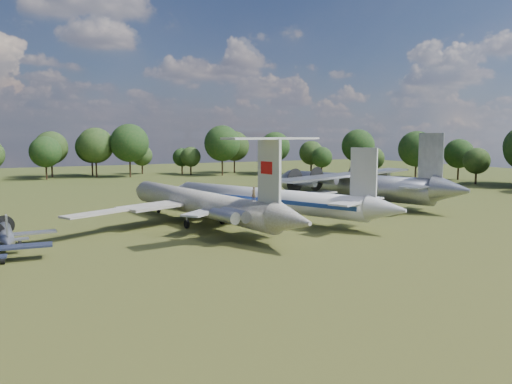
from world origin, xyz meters
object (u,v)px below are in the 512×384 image
tu104_jet (266,204)px  an12_transport (354,189)px  il62_airliner (198,207)px  small_prop_northwest (6,238)px  person_on_il62 (254,193)px

tu104_jet → an12_transport: size_ratio=1.09×
il62_airliner → small_prop_northwest: il62_airliner is taller
an12_transport → person_on_il62: (-29.80, -19.36, 2.83)m
tu104_jet → small_prop_northwest: tu104_jet is taller
an12_transport → il62_airliner: bearing=170.2°
an12_transport → small_prop_northwest: an12_transport is taller
il62_airliner → person_on_il62: (2.17, -13.26, 3.23)m
small_prop_northwest → an12_transport: bearing=8.2°
il62_airliner → small_prop_northwest: (-24.30, -3.99, -1.33)m
tu104_jet → an12_transport: 22.26m
small_prop_northwest → person_on_il62: bearing=-21.3°
il62_airliner → tu104_jet: 10.64m
person_on_il62 → an12_transport: bearing=-155.7°
an12_transport → small_prop_northwest: bearing=169.6°
small_prop_northwest → il62_airliner: bearing=7.4°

